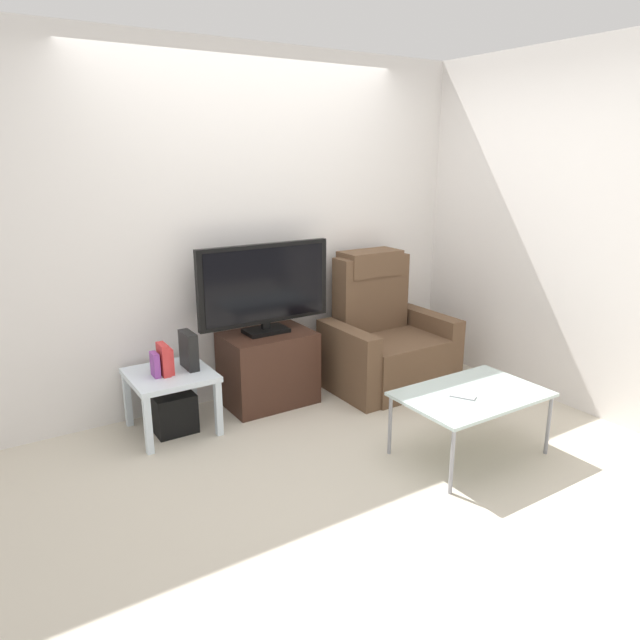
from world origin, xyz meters
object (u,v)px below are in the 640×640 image
object	(u,v)px
tv_stand	(268,368)
cell_phone	(463,396)
subwoofer_box	(173,412)
book_leftmost	(155,365)
book_middle	(163,359)
game_console	(189,350)
recliner_armchair	(385,340)
television	(265,286)
side_table	(171,382)
book_rightmost	(169,361)
coffee_table	(471,397)

from	to	relation	value
tv_stand	cell_phone	bearing A→B (deg)	-67.02
subwoofer_box	book_leftmost	distance (m)	0.38
book_middle	game_console	bearing A→B (deg)	9.10
recliner_armchair	book_leftmost	bearing A→B (deg)	175.57
television	book_middle	xyz separation A→B (m)	(-0.82, -0.10, -0.38)
television	subwoofer_box	size ratio (longest dim) A/B	3.80
television	side_table	xyz separation A→B (m)	(-0.78, -0.08, -0.55)
book_rightmost	game_console	size ratio (longest dim) A/B	0.70
book_leftmost	cell_phone	xyz separation A→B (m)	(1.47, -1.33, -0.08)
recliner_armchair	coffee_table	distance (m)	1.26
television	cell_phone	distance (m)	1.62
recliner_armchair	cell_phone	size ratio (longest dim) A/B	7.20
book_middle	book_leftmost	bearing A→B (deg)	180.00
game_console	recliner_armchair	bearing A→B (deg)	-4.26
book_middle	coffee_table	size ratio (longest dim) A/B	0.24
tv_stand	cell_phone	distance (m)	1.54
recliner_armchair	book_leftmost	distance (m)	1.87
subwoofer_box	book_rightmost	bearing A→B (deg)	-108.64
book_leftmost	coffee_table	size ratio (longest dim) A/B	0.18
television	coffee_table	world-z (taller)	television
television	tv_stand	bearing A→B (deg)	-90.00
book_middle	tv_stand	bearing A→B (deg)	5.73
book_leftmost	game_console	distance (m)	0.25
game_console	coffee_table	xyz separation A→B (m)	(1.32, -1.34, -0.16)
recliner_armchair	book_middle	xyz separation A→B (m)	(-1.80, 0.09, 0.16)
book_rightmost	book_leftmost	bearing A→B (deg)	180.00
tv_stand	book_middle	bearing A→B (deg)	-174.27
book_leftmost	book_middle	size ratio (longest dim) A/B	0.76
television	game_console	bearing A→B (deg)	-173.57
recliner_armchair	book_middle	distance (m)	1.81
book_middle	coffee_table	distance (m)	2.00
side_table	book_rightmost	distance (m)	0.16
subwoofer_box	book_middle	bearing A→B (deg)	-154.67
recliner_armchair	book_rightmost	size ratio (longest dim) A/B	5.98
tv_stand	recliner_armchair	world-z (taller)	recliner_armchair
subwoofer_box	cell_phone	size ratio (longest dim) A/B	1.83
subwoofer_box	book_leftmost	bearing A→B (deg)	-168.69
recliner_armchair	side_table	xyz separation A→B (m)	(-1.76, 0.11, -0.01)
tv_stand	subwoofer_box	xyz separation A→B (m)	(-0.78, -0.06, -0.14)
book_leftmost	coffee_table	xyz separation A→B (m)	(1.57, -1.31, -0.11)
side_table	tv_stand	bearing A→B (deg)	4.57
side_table	book_middle	xyz separation A→B (m)	(-0.04, -0.02, 0.17)
book_rightmost	coffee_table	xyz separation A→B (m)	(1.47, -1.31, -0.12)
cell_phone	book_leftmost	bearing A→B (deg)	107.68
tv_stand	side_table	size ratio (longest dim) A/B	1.23
game_console	cell_phone	world-z (taller)	game_console
book_leftmost	recliner_armchair	bearing A→B (deg)	-2.78
television	book_middle	size ratio (longest dim) A/B	4.82
side_table	cell_phone	distance (m)	1.93
coffee_table	cell_phone	distance (m)	0.10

